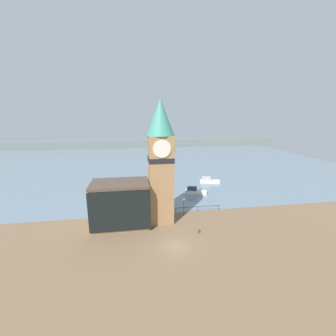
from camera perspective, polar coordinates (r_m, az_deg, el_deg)
ground_plane at (r=37.14m, az=1.91°, el=-19.43°), size 160.00×160.00×0.00m
water at (r=105.45m, az=-5.68°, el=2.20°), size 160.00×120.00×0.00m
far_shoreline at (r=144.54m, az=-6.72°, el=6.16°), size 180.00×3.00×5.00m
pier_railing at (r=48.98m, az=7.49°, el=-9.83°), size 10.07×0.08×1.09m
clock_tower at (r=41.30m, az=-1.88°, el=2.28°), size 5.03×5.03×22.98m
pier_building at (r=42.79m, az=-11.93°, el=-8.88°), size 10.49×7.01×8.26m
boat_near at (r=59.36m, az=6.84°, el=-5.88°), size 5.82×2.93×1.93m
boat_far at (r=69.42m, az=10.33°, el=-3.18°), size 6.13×3.00×1.91m
mooring_bollard_near at (r=40.94m, az=7.75°, el=-15.50°), size 0.35×0.35×0.82m
lamp_post at (r=45.96m, az=4.01°, el=-9.11°), size 0.32×0.32×3.68m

